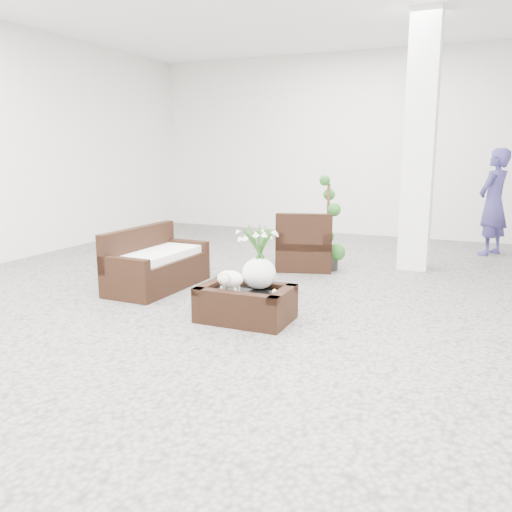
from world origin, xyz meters
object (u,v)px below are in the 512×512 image
at_px(coffee_table, 246,305).
at_px(topiary, 328,224).
at_px(loveseat, 157,259).
at_px(armchair, 305,240).

relative_size(coffee_table, topiary, 0.69).
bearing_deg(coffee_table, loveseat, 154.68).
distance_m(coffee_table, loveseat, 1.69).
bearing_deg(coffee_table, armchair, 94.84).
relative_size(armchair, loveseat, 0.59).
bearing_deg(coffee_table, topiary, 87.42).
distance_m(coffee_table, topiary, 2.57).
height_order(coffee_table, loveseat, loveseat).
bearing_deg(topiary, coffee_table, -92.58).
relative_size(loveseat, topiary, 1.06).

